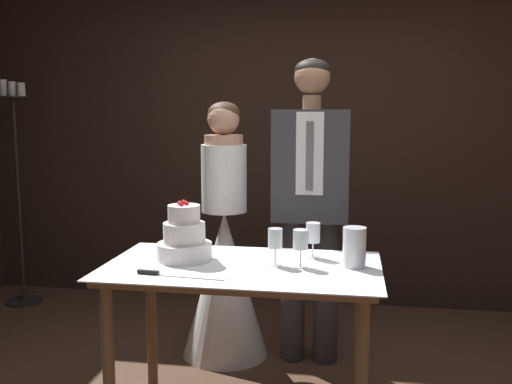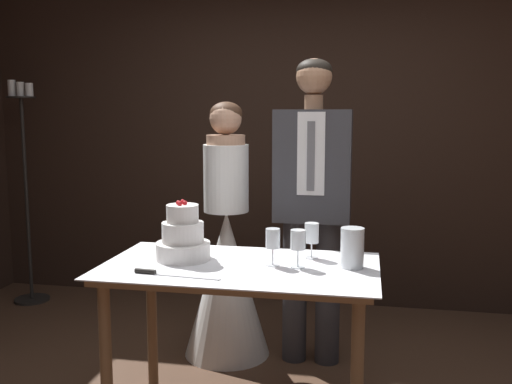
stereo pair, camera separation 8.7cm
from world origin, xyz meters
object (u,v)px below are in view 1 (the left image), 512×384
object	(u,v)px
cake_knife	(163,274)
hurricane_candle	(354,248)
wine_glass_near	(275,240)
cake_table	(242,287)
wine_glass_middle	(301,241)
tiered_cake	(184,239)
candle_stand	(18,194)
wine_glass_far	(313,235)
groom	(311,194)
bride	(225,265)

from	to	relation	value
cake_knife	hurricane_candle	distance (m)	0.89
hurricane_candle	wine_glass_near	bearing A→B (deg)	-174.23
cake_table	wine_glass_middle	bearing A→B (deg)	2.42
tiered_cake	wine_glass_near	xyz separation A→B (m)	(0.46, -0.03, 0.01)
cake_table	candle_stand	bearing A→B (deg)	144.39
wine_glass_middle	candle_stand	distance (m)	2.81
cake_table	cake_knife	xyz separation A→B (m)	(-0.31, -0.23, 0.11)
wine_glass_near	wine_glass_far	world-z (taller)	same
groom	wine_glass_middle	bearing A→B (deg)	-89.28
wine_glass_middle	bride	bearing A→B (deg)	124.50
wine_glass_near	hurricane_candle	size ratio (longest dim) A/B	0.95
bride	candle_stand	xyz separation A→B (m)	(-1.84, 0.70, 0.31)
bride	candle_stand	distance (m)	1.99
cake_table	cake_knife	size ratio (longest dim) A/B	3.21
cake_table	hurricane_candle	world-z (taller)	hurricane_candle
cake_knife	wine_glass_middle	size ratio (longest dim) A/B	2.28
cake_knife	bride	bearing A→B (deg)	92.64
hurricane_candle	bride	distance (m)	1.13
wine_glass_far	tiered_cake	bearing A→B (deg)	-166.64
cake_knife	candle_stand	size ratio (longest dim) A/B	0.23
tiered_cake	hurricane_candle	world-z (taller)	tiered_cake
wine_glass_near	groom	xyz separation A→B (m)	(0.11, 0.78, 0.12)
tiered_cake	bride	world-z (taller)	bride
groom	candle_stand	size ratio (longest dim) A/B	1.03
tiered_cake	groom	world-z (taller)	groom
wine_glass_far	candle_stand	distance (m)	2.76
tiered_cake	hurricane_candle	size ratio (longest dim) A/B	1.56
bride	candle_stand	bearing A→B (deg)	159.06
cake_table	wine_glass_near	distance (m)	0.28
tiered_cake	cake_knife	xyz separation A→B (m)	(-0.01, -0.28, -0.10)
hurricane_candle	bride	xyz separation A→B (m)	(-0.79, 0.74, -0.32)
wine_glass_near	bride	world-z (taller)	bride
tiered_cake	hurricane_candle	distance (m)	0.83
cake_table	hurricane_candle	distance (m)	0.57
wine_glass_middle	hurricane_candle	bearing A→B (deg)	10.80
wine_glass_far	hurricane_candle	bearing A→B (deg)	-34.33
hurricane_candle	candle_stand	size ratio (longest dim) A/B	0.11
cake_table	groom	size ratio (longest dim) A/B	0.71
cake_table	wine_glass_far	world-z (taller)	wine_glass_far
wine_glass_near	wine_glass_middle	world-z (taller)	same
wine_glass_far	bride	distance (m)	0.91
wine_glass_far	candle_stand	bearing A→B (deg)	151.68
wine_glass_near	hurricane_candle	world-z (taller)	hurricane_candle
cake_knife	candle_stand	xyz separation A→B (m)	(-1.79, 1.74, 0.08)
wine_glass_near	candle_stand	xyz separation A→B (m)	(-2.26, 1.48, -0.04)
wine_glass_near	candle_stand	world-z (taller)	candle_stand
cake_table	hurricane_candle	size ratio (longest dim) A/B	6.93
cake_knife	groom	size ratio (longest dim) A/B	0.22
hurricane_candle	bride	bearing A→B (deg)	136.86
wine_glass_far	cake_table	bearing A→B (deg)	-148.42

